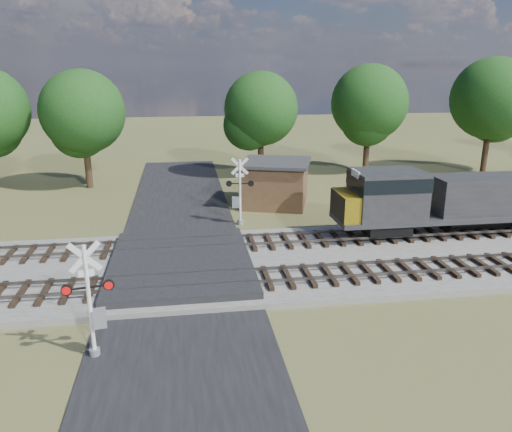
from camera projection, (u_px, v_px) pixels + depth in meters
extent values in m
plane|color=brown|center=(182.00, 274.00, 24.90)|extent=(160.00, 160.00, 0.00)
cube|color=gray|center=(369.00, 256.00, 26.75)|extent=(140.00, 10.00, 0.30)
cube|color=black|center=(182.00, 273.00, 24.89)|extent=(7.00, 60.00, 0.08)
cube|color=#262628|center=(181.00, 264.00, 25.28)|extent=(7.00, 9.00, 0.62)
cube|color=black|center=(225.00, 281.00, 23.18)|extent=(44.00, 2.60, 0.18)
cube|color=#5D564F|center=(395.00, 273.00, 23.59)|extent=(140.00, 0.08, 0.15)
cube|color=#5D564F|center=(383.00, 262.00, 24.95)|extent=(140.00, 0.08, 0.15)
cube|color=black|center=(217.00, 244.00, 27.91)|extent=(44.00, 2.60, 0.18)
cube|color=#5D564F|center=(358.00, 238.00, 28.32)|extent=(140.00, 0.08, 0.15)
cube|color=#5D564F|center=(350.00, 230.00, 29.68)|extent=(140.00, 0.08, 0.15)
cylinder|color=silver|center=(90.00, 303.00, 17.21)|extent=(0.15, 0.15, 4.25)
cylinder|color=gray|center=(95.00, 353.00, 17.78)|extent=(0.38, 0.38, 0.32)
cube|color=silver|center=(85.00, 257.00, 16.72)|extent=(1.10, 0.22, 1.11)
cube|color=silver|center=(85.00, 257.00, 16.72)|extent=(1.10, 0.22, 1.11)
cube|color=silver|center=(86.00, 273.00, 16.89)|extent=(0.53, 0.12, 0.23)
cube|color=black|center=(88.00, 287.00, 17.04)|extent=(1.69, 0.33, 0.06)
cylinder|color=red|center=(66.00, 290.00, 16.84)|extent=(0.39, 0.17, 0.38)
cylinder|color=red|center=(109.00, 285.00, 17.24)|extent=(0.39, 0.17, 0.38)
cube|color=gray|center=(99.00, 318.00, 17.47)|extent=(0.52, 0.39, 0.69)
cylinder|color=silver|center=(240.00, 192.00, 32.00)|extent=(0.15, 0.15, 4.30)
cylinder|color=gray|center=(240.00, 222.00, 32.58)|extent=(0.39, 0.39, 0.32)
cube|color=silver|center=(240.00, 166.00, 31.51)|extent=(1.12, 0.19, 1.13)
cube|color=silver|center=(240.00, 166.00, 31.51)|extent=(1.12, 0.19, 1.13)
cube|color=silver|center=(240.00, 175.00, 31.68)|extent=(0.54, 0.10, 0.24)
cube|color=black|center=(240.00, 183.00, 31.83)|extent=(1.71, 0.29, 0.06)
cylinder|color=red|center=(251.00, 183.00, 31.85)|extent=(0.40, 0.16, 0.39)
cylinder|color=red|center=(229.00, 184.00, 31.82)|extent=(0.40, 0.16, 0.39)
cube|color=gray|center=(236.00, 202.00, 32.19)|extent=(0.52, 0.38, 0.70)
cube|color=#48321F|center=(275.00, 185.00, 36.77)|extent=(5.56, 5.56, 3.09)
cube|color=#303133|center=(276.00, 162.00, 36.29)|extent=(6.12, 6.12, 0.22)
cylinder|color=black|center=(87.00, 159.00, 41.75)|extent=(0.56, 0.56, 4.88)
sphere|color=#153511|center=(83.00, 112.00, 40.61)|extent=(6.84, 6.84, 6.84)
cylinder|color=black|center=(261.00, 151.00, 46.15)|extent=(0.56, 0.56, 4.77)
sphere|color=#153511|center=(261.00, 109.00, 45.04)|extent=(6.68, 6.68, 6.68)
cylinder|color=black|center=(367.00, 146.00, 47.70)|extent=(0.56, 0.56, 5.09)
sphere|color=#153511|center=(369.00, 103.00, 46.52)|extent=(7.13, 7.13, 7.13)
cylinder|color=black|center=(486.00, 145.00, 47.53)|extent=(0.56, 0.56, 5.40)
sphere|color=#153511|center=(492.00, 98.00, 46.27)|extent=(7.56, 7.56, 7.56)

